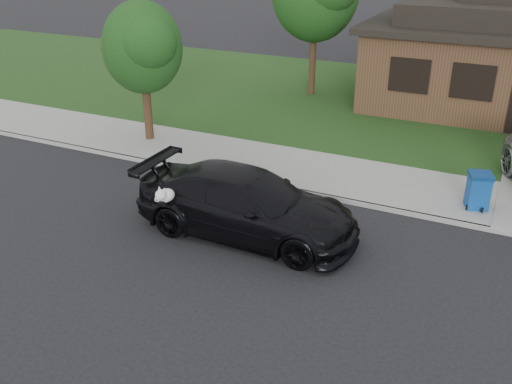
% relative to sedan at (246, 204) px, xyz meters
% --- Properties ---
extents(ground, '(120.00, 120.00, 0.00)m').
position_rel_sedan_xyz_m(ground, '(1.59, -0.85, -0.79)').
color(ground, black).
rests_on(ground, ground).
extents(sidewalk, '(60.00, 3.00, 0.12)m').
position_rel_sedan_xyz_m(sidewalk, '(1.59, 4.15, -0.73)').
color(sidewalk, gray).
rests_on(sidewalk, ground).
extents(curb, '(60.00, 0.12, 0.12)m').
position_rel_sedan_xyz_m(curb, '(1.59, 2.65, -0.73)').
color(curb, gray).
rests_on(curb, ground).
extents(lawn, '(60.00, 13.00, 0.13)m').
position_rel_sedan_xyz_m(lawn, '(1.59, 12.15, -0.73)').
color(lawn, '#193814').
rests_on(lawn, ground).
extents(sedan, '(5.47, 2.55, 1.58)m').
position_rel_sedan_xyz_m(sedan, '(0.00, 0.00, 0.00)').
color(sedan, black).
rests_on(sedan, ground).
extents(recycling_bin, '(0.73, 0.73, 0.95)m').
position_rel_sedan_xyz_m(recycling_bin, '(4.88, 3.63, -0.19)').
color(recycling_bin, '#0D428F').
rests_on(recycling_bin, sidewalk).
extents(tree_2, '(2.73, 2.60, 4.59)m').
position_rel_sedan_xyz_m(tree_2, '(-5.79, 4.26, 2.47)').
color(tree_2, '#332114').
rests_on(tree_2, ground).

